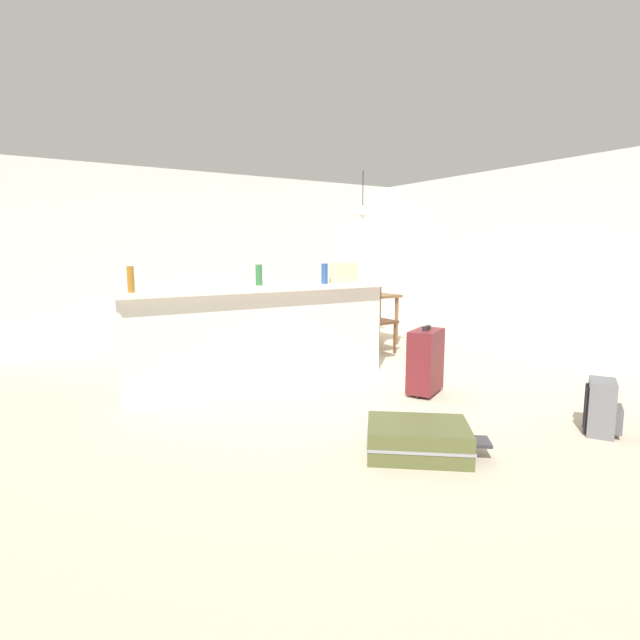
# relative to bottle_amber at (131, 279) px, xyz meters

# --- Properties ---
(ground_plane) EXTENTS (13.00, 13.00, 0.05)m
(ground_plane) POSITION_rel_bottle_amber_xyz_m (2.00, -0.34, -1.17)
(ground_plane) COLOR beige
(wall_back) EXTENTS (6.60, 0.10, 2.50)m
(wall_back) POSITION_rel_bottle_amber_xyz_m (2.00, 2.71, 0.11)
(wall_back) COLOR silver
(wall_back) RESTS_ON ground_plane
(wall_right) EXTENTS (0.10, 6.00, 2.50)m
(wall_right) POSITION_rel_bottle_amber_xyz_m (5.05, -0.04, 0.11)
(wall_right) COLOR silver
(wall_right) RESTS_ON ground_plane
(partition_half_wall) EXTENTS (2.80, 0.20, 0.98)m
(partition_half_wall) POSITION_rel_bottle_amber_xyz_m (1.30, 0.10, -0.65)
(partition_half_wall) COLOR silver
(partition_half_wall) RESTS_ON ground_plane
(bar_countertop) EXTENTS (2.96, 0.40, 0.05)m
(bar_countertop) POSITION_rel_bottle_amber_xyz_m (1.30, 0.10, -0.14)
(bar_countertop) COLOR white
(bar_countertop) RESTS_ON partition_half_wall
(bottle_amber) EXTENTS (0.06, 0.06, 0.22)m
(bottle_amber) POSITION_rel_bottle_amber_xyz_m (0.00, 0.00, 0.00)
(bottle_amber) COLOR #9E661E
(bottle_amber) RESTS_ON bar_countertop
(bottle_clear) EXTENTS (0.06, 0.06, 0.21)m
(bottle_clear) POSITION_rel_bottle_amber_xyz_m (0.63, 0.16, -0.01)
(bottle_clear) COLOR silver
(bottle_clear) RESTS_ON bar_countertop
(bottle_green) EXTENTS (0.07, 0.07, 0.21)m
(bottle_green) POSITION_rel_bottle_amber_xyz_m (1.28, 0.19, -0.01)
(bottle_green) COLOR #2D6B38
(bottle_green) RESTS_ON bar_countertop
(bottle_blue) EXTENTS (0.07, 0.07, 0.22)m
(bottle_blue) POSITION_rel_bottle_amber_xyz_m (1.97, 0.03, -0.00)
(bottle_blue) COLOR #284C89
(bottle_blue) RESTS_ON bar_countertop
(bottle_white) EXTENTS (0.07, 0.07, 0.24)m
(bottle_white) POSITION_rel_bottle_amber_xyz_m (2.51, 0.05, 0.01)
(bottle_white) COLOR silver
(bottle_white) RESTS_ON bar_countertop
(grocery_bag) EXTENTS (0.26, 0.18, 0.22)m
(grocery_bag) POSITION_rel_bottle_amber_xyz_m (2.23, 0.06, -0.00)
(grocery_bag) COLOR beige
(grocery_bag) RESTS_ON bar_countertop
(dining_table) EXTENTS (1.10, 0.80, 0.74)m
(dining_table) POSITION_rel_bottle_amber_xyz_m (3.41, 1.43, -0.50)
(dining_table) COLOR brown
(dining_table) RESTS_ON ground_plane
(dining_chair_near_partition) EXTENTS (0.42, 0.42, 0.93)m
(dining_chair_near_partition) POSITION_rel_bottle_amber_xyz_m (3.29, 0.85, -0.63)
(dining_chair_near_partition) COLOR #4C331E
(dining_chair_near_partition) RESTS_ON ground_plane
(pendant_lamp) EXTENTS (0.34, 0.34, 0.66)m
(pendant_lamp) POSITION_rel_bottle_amber_xyz_m (3.49, 1.41, 0.81)
(pendant_lamp) COLOR black
(suitcase_flat_olive) EXTENTS (0.86, 0.81, 0.22)m
(suitcase_flat_olive) POSITION_rel_bottle_amber_xyz_m (1.43, -2.02, -1.03)
(suitcase_flat_olive) COLOR #51562D
(suitcase_flat_olive) RESTS_ON ground_plane
(suitcase_upright_maroon) EXTENTS (0.50, 0.42, 0.67)m
(suitcase_upright_maroon) POSITION_rel_bottle_amber_xyz_m (2.49, -0.98, -0.81)
(suitcase_upright_maroon) COLOR maroon
(suitcase_upright_maroon) RESTS_ON ground_plane
(backpack_grey) EXTENTS (0.33, 0.33, 0.42)m
(backpack_grey) POSITION_rel_bottle_amber_xyz_m (2.88, -2.48, -0.94)
(backpack_grey) COLOR slate
(backpack_grey) RESTS_ON ground_plane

